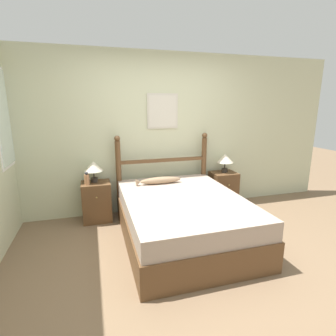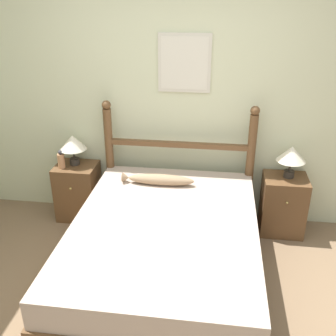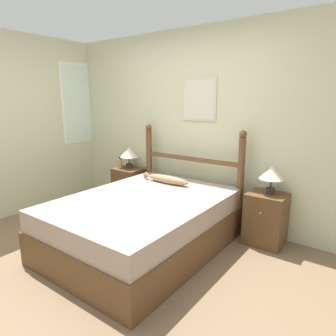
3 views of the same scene
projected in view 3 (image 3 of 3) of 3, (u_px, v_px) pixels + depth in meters
name	position (u px, v px, depth m)	size (l,w,h in m)	color
ground_plane	(101.00, 268.00, 2.99)	(16.00, 16.00, 0.00)	#7A6047
wall_back	(194.00, 127.00, 4.06)	(6.40, 0.08, 2.55)	beige
bed	(143.00, 223.00, 3.34)	(1.51, 2.03, 0.59)	brown
headboard	(190.00, 172.00, 4.02)	(1.52, 0.09, 1.29)	brown
nightstand_left	(129.00, 187.00, 4.67)	(0.42, 0.39, 0.60)	brown
nightstand_right	(266.00, 219.00, 3.44)	(0.42, 0.39, 0.60)	brown
table_lamp_left	(129.00, 153.00, 4.58)	(0.28, 0.28, 0.32)	#2D2823
table_lamp_right	(272.00, 173.00, 3.32)	(0.28, 0.28, 0.32)	#2D2823
bottle	(120.00, 163.00, 4.60)	(0.07, 0.07, 0.19)	tan
fish_pillow	(166.00, 179.00, 3.85)	(0.69, 0.13, 0.10)	#997A5B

